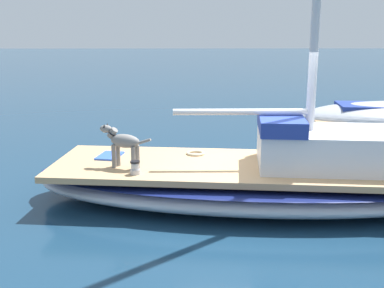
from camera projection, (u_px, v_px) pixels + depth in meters
name	position (u px, v px, depth m)	size (l,w,h in m)	color
ground_plane	(251.00, 202.00, 8.19)	(120.00, 120.00, 0.00)	navy
sailboat_main	(252.00, 183.00, 8.11)	(3.26, 7.46, 0.66)	#B2B7C1
cabin_house	(322.00, 146.00, 7.84)	(1.62, 2.36, 0.84)	silver
dog_grey	(123.00, 142.00, 7.75)	(0.47, 0.89, 0.70)	gray
deck_winch	(135.00, 168.00, 7.48)	(0.16, 0.16, 0.21)	#B7B7BC
coiled_rope	(195.00, 153.00, 8.66)	(0.32, 0.32, 0.04)	beige
deck_towel	(110.00, 156.00, 8.51)	(0.56, 0.36, 0.03)	blue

